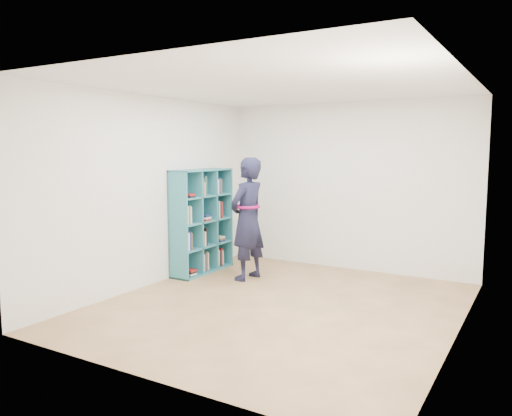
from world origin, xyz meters
The scene contains 9 objects.
floor centered at (0.00, 0.00, 0.00)m, with size 4.50×4.50×0.00m, color brown.
ceiling centered at (0.00, 0.00, 2.60)m, with size 4.50×4.50×0.00m, color white.
wall_left centered at (-2.00, 0.00, 1.30)m, with size 0.02×4.50×2.60m, color white.
wall_right centered at (2.00, 0.00, 1.30)m, with size 0.02×4.50×2.60m, color white.
wall_back centered at (0.00, 2.25, 1.30)m, with size 4.00×0.02×2.60m, color white.
wall_front centered at (0.00, -2.25, 1.30)m, with size 4.00×0.02×2.60m, color white.
bookshelf centered at (-1.84, 0.92, 0.77)m, with size 0.35×1.18×1.58m.
person centered at (-0.99, 0.90, 0.88)m, with size 0.50×0.69×1.76m.
smartphone centered at (-1.13, 1.00, 1.00)m, with size 0.02×0.10×0.13m.
Camera 1 is at (2.70, -5.16, 1.87)m, focal length 35.00 mm.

